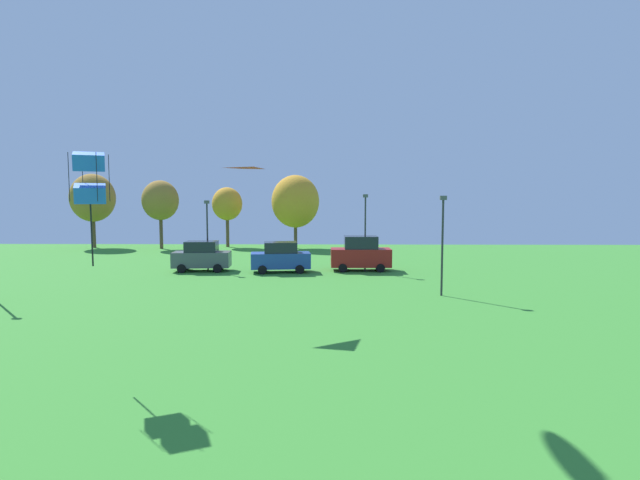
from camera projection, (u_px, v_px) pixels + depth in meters
kite_flying_4 at (254, 179)px, 21.80m from camera, size 1.91×1.77×0.06m
kite_flying_5 at (90, 178)px, 15.22m from camera, size 1.20×1.24×3.56m
parked_car_leftmost at (202, 256)px, 37.02m from camera, size 4.28×2.18×2.24m
parked_car_second_from_left at (281, 257)px, 36.46m from camera, size 4.49×2.44×2.23m
parked_car_third_from_left at (361, 254)px, 37.28m from camera, size 4.48×2.12×2.60m
light_post_1 at (442, 239)px, 27.56m from camera, size 0.36×0.20×5.56m
light_post_2 at (365, 228)px, 36.66m from camera, size 0.36×0.20×5.70m
light_post_3 at (207, 230)px, 37.34m from camera, size 0.36×0.20×5.25m
treeline_tree_0 at (93, 198)px, 54.16m from camera, size 4.73×4.73×8.04m
treeline_tree_1 at (160, 201)px, 53.04m from camera, size 3.84×3.84×7.29m
treeline_tree_2 at (227, 204)px, 55.06m from camera, size 3.32×3.32×6.61m
treeline_tree_3 at (295, 201)px, 53.32m from camera, size 5.10×5.10×7.87m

